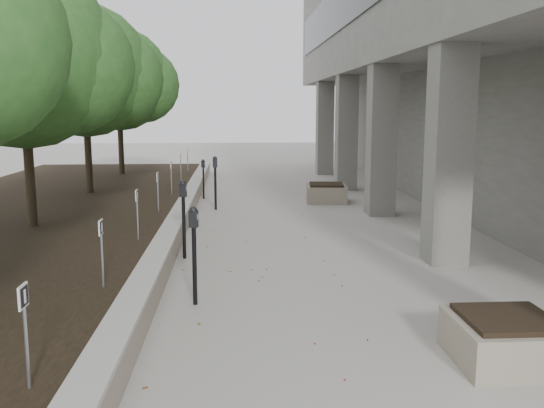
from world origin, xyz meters
name	(u,v)px	position (x,y,z in m)	size (l,w,h in m)	color
retaining_wall	(179,222)	(-1.82, 9.00, 0.25)	(0.39, 26.00, 0.50)	tan
planting_bed	(17,226)	(-5.50, 9.00, 0.20)	(7.00, 26.00, 0.40)	black
crabapple_tree_3	(24,95)	(-4.80, 8.00, 3.12)	(4.60, 4.00, 5.44)	#285C23
crabapple_tree_4	(85,99)	(-4.80, 13.00, 3.12)	(4.60, 4.00, 5.44)	#285C23
crabapple_tree_5	(119,101)	(-4.80, 18.00, 3.12)	(4.60, 4.00, 5.44)	#285C23
parking_sign_2	(26,337)	(-2.35, 0.50, 0.88)	(0.04, 0.22, 0.96)	black
parking_sign_3	(102,254)	(-2.35, 3.50, 0.88)	(0.04, 0.22, 0.96)	black
parking_sign_4	(137,215)	(-2.35, 6.50, 0.88)	(0.04, 0.22, 0.96)	black
parking_sign_5	(158,192)	(-2.35, 9.50, 0.88)	(0.04, 0.22, 0.96)	black
parking_sign_6	(171,178)	(-2.35, 12.50, 0.88)	(0.04, 0.22, 0.96)	black
parking_sign_7	(181,167)	(-2.35, 15.50, 0.88)	(0.04, 0.22, 0.96)	black
parking_sign_8	(188,160)	(-2.35, 18.50, 0.88)	(0.04, 0.22, 0.96)	black
parking_meter_2	(194,256)	(-1.11, 3.85, 0.73)	(0.15, 0.10, 1.47)	black
parking_meter_3	(184,220)	(-1.49, 6.59, 0.76)	(0.15, 0.11, 1.52)	black
parking_meter_4	(215,183)	(-1.07, 12.07, 0.76)	(0.15, 0.11, 1.53)	black
parking_meter_5	(203,179)	(-1.52, 14.15, 0.63)	(0.13, 0.09, 1.27)	black
planter_front	(506,339)	(2.55, 1.62, 0.28)	(1.18, 1.18, 0.55)	tan
planter_back	(326,193)	(2.30, 13.31, 0.28)	(1.22, 1.22, 0.57)	tan
berry_scatter	(260,280)	(-0.10, 5.00, 0.01)	(3.30, 14.10, 0.02)	maroon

